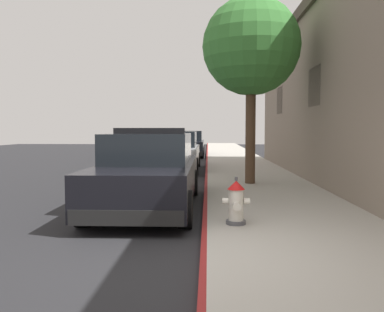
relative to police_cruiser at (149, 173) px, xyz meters
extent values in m
cube|color=#232326|center=(-3.30, 6.55, -0.84)|extent=(33.86, 60.00, 0.20)
cube|color=#ADA89E|center=(2.70, 6.55, -0.68)|extent=(2.96, 60.00, 0.13)
cube|color=maroon|center=(1.18, 6.55, -0.68)|extent=(0.08, 60.00, 0.13)
cube|color=black|center=(4.21, 3.09, 2.10)|extent=(0.06, 1.30, 1.10)
cube|color=black|center=(4.21, 8.56, 2.10)|extent=(0.06, 1.30, 1.10)
cube|color=black|center=(0.00, -0.04, -0.16)|extent=(1.84, 4.80, 0.76)
cube|color=black|center=(0.00, 0.11, 0.52)|extent=(1.64, 2.50, 0.60)
cube|color=black|center=(0.00, -2.38, -0.42)|extent=(1.76, 0.16, 0.24)
cube|color=black|center=(0.00, 2.30, -0.42)|extent=(1.76, 0.16, 0.24)
cylinder|color=black|center=(-0.86, 1.66, -0.42)|extent=(0.22, 0.64, 0.64)
cylinder|color=black|center=(0.86, 1.66, -0.42)|extent=(0.22, 0.64, 0.64)
cylinder|color=black|center=(-0.86, -1.74, -0.42)|extent=(0.22, 0.64, 0.64)
cylinder|color=black|center=(0.86, -1.74, -0.42)|extent=(0.22, 0.64, 0.64)
cube|color=black|center=(0.00, 0.06, 0.88)|extent=(1.48, 0.20, 0.12)
cube|color=red|center=(-0.35, 0.06, 0.88)|extent=(0.44, 0.18, 0.11)
cube|color=#1E33E0|center=(0.35, 0.06, 0.88)|extent=(0.44, 0.18, 0.11)
cube|color=#B2B5BA|center=(-0.08, 7.72, -0.16)|extent=(1.84, 4.80, 0.76)
cube|color=black|center=(-0.08, 7.87, 0.52)|extent=(1.64, 2.50, 0.60)
cube|color=black|center=(-0.08, 5.38, -0.42)|extent=(1.76, 0.16, 0.24)
cube|color=black|center=(-0.08, 10.06, -0.42)|extent=(1.76, 0.16, 0.24)
cylinder|color=black|center=(-0.94, 9.42, -0.42)|extent=(0.22, 0.64, 0.64)
cylinder|color=black|center=(0.78, 9.42, -0.42)|extent=(0.22, 0.64, 0.64)
cylinder|color=black|center=(-0.94, 6.02, -0.42)|extent=(0.22, 0.64, 0.64)
cylinder|color=black|center=(0.78, 6.02, -0.42)|extent=(0.22, 0.64, 0.64)
cube|color=black|center=(0.03, 16.15, -0.16)|extent=(1.84, 4.80, 0.76)
cube|color=black|center=(0.03, 16.30, 0.52)|extent=(1.64, 2.50, 0.60)
cube|color=black|center=(0.03, 13.81, -0.42)|extent=(1.76, 0.16, 0.24)
cube|color=black|center=(0.03, 18.49, -0.42)|extent=(1.76, 0.16, 0.24)
cylinder|color=black|center=(-0.83, 17.85, -0.42)|extent=(0.22, 0.64, 0.64)
cylinder|color=black|center=(0.89, 17.85, -0.42)|extent=(0.22, 0.64, 0.64)
cylinder|color=black|center=(-0.83, 14.45, -0.42)|extent=(0.22, 0.64, 0.64)
cylinder|color=black|center=(0.89, 14.45, -0.42)|extent=(0.22, 0.64, 0.64)
cylinder|color=#4C4C51|center=(1.68, -1.96, -0.58)|extent=(0.32, 0.32, 0.06)
cylinder|color=silver|center=(1.68, -1.96, -0.30)|extent=(0.24, 0.24, 0.50)
cone|color=red|center=(1.68, -1.96, 0.02)|extent=(0.28, 0.28, 0.14)
cylinder|color=#4C4C51|center=(1.68, -1.96, 0.12)|extent=(0.05, 0.05, 0.06)
cylinder|color=silver|center=(1.51, -1.96, -0.24)|extent=(0.10, 0.10, 0.10)
cylinder|color=silver|center=(1.85, -1.96, -0.24)|extent=(0.10, 0.10, 0.10)
cylinder|color=silver|center=(1.68, -2.14, -0.29)|extent=(0.13, 0.12, 0.13)
cylinder|color=brown|center=(2.42, 3.00, 0.82)|extent=(0.28, 0.28, 2.86)
sphere|color=#387A33|center=(2.42, 3.00, 3.20)|extent=(2.70, 2.70, 2.70)
camera|label=1|loc=(1.23, -8.39, 0.91)|focal=37.86mm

